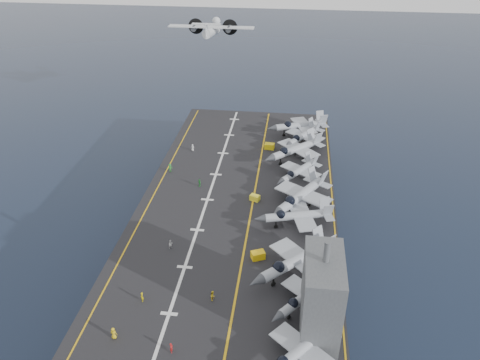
# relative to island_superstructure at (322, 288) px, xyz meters

# --- Properties ---
(ground) EXTENTS (500.00, 500.00, 0.00)m
(ground) POSITION_rel_island_superstructure_xyz_m (-15.00, 30.00, -17.90)
(ground) COLOR #142135
(ground) RESTS_ON ground
(hull) EXTENTS (36.00, 90.00, 10.00)m
(hull) POSITION_rel_island_superstructure_xyz_m (-15.00, 30.00, -12.90)
(hull) COLOR #56595E
(hull) RESTS_ON ground
(flight_deck) EXTENTS (38.00, 92.00, 0.40)m
(flight_deck) POSITION_rel_island_superstructure_xyz_m (-15.00, 30.00, -7.70)
(flight_deck) COLOR black
(flight_deck) RESTS_ON hull
(foul_line) EXTENTS (0.35, 90.00, 0.02)m
(foul_line) POSITION_rel_island_superstructure_xyz_m (-12.00, 30.00, -7.48)
(foul_line) COLOR gold
(foul_line) RESTS_ON flight_deck
(landing_centerline) EXTENTS (0.50, 90.00, 0.02)m
(landing_centerline) POSITION_rel_island_superstructure_xyz_m (-21.00, 30.00, -7.48)
(landing_centerline) COLOR silver
(landing_centerline) RESTS_ON flight_deck
(deck_edge_port) EXTENTS (0.25, 90.00, 0.02)m
(deck_edge_port) POSITION_rel_island_superstructure_xyz_m (-32.00, 30.00, -7.48)
(deck_edge_port) COLOR gold
(deck_edge_port) RESTS_ON flight_deck
(deck_edge_stbd) EXTENTS (0.25, 90.00, 0.02)m
(deck_edge_stbd) POSITION_rel_island_superstructure_xyz_m (3.50, 30.00, -7.48)
(deck_edge_stbd) COLOR gold
(deck_edge_stbd) RESTS_ON flight_deck
(island_superstructure) EXTENTS (5.00, 10.00, 15.00)m
(island_superstructure) POSITION_rel_island_superstructure_xyz_m (0.00, 0.00, 0.00)
(island_superstructure) COLOR #56595E
(island_superstructure) RESTS_ON flight_deck
(fighter_jet_0) EXTENTS (15.55, 16.09, 4.68)m
(fighter_jet_0) POSITION_rel_island_superstructure_xyz_m (-2.64, -6.05, -5.16)
(fighter_jet_0) COLOR gray
(fighter_jet_0) RESTS_ON flight_deck
(fighter_jet_1) EXTENTS (14.61, 15.14, 4.40)m
(fighter_jet_1) POSITION_rel_island_superstructure_xyz_m (-1.75, 3.90, -5.30)
(fighter_jet_1) COLOR #8F979D
(fighter_jet_1) RESTS_ON flight_deck
(fighter_jet_2) EXTENTS (19.09, 18.92, 5.60)m
(fighter_jet_2) POSITION_rel_island_superstructure_xyz_m (-3.35, 10.67, -4.70)
(fighter_jet_2) COLOR #949FA6
(fighter_jet_2) RESTS_ON flight_deck
(fighter_jet_3) EXTENTS (16.19, 12.86, 4.93)m
(fighter_jet_3) POSITION_rel_island_superstructure_xyz_m (-3.25, 23.40, -5.03)
(fighter_jet_3) COLOR #939AA1
(fighter_jet_3) RESTS_ON flight_deck
(fighter_jet_4) EXTENTS (18.08, 19.78, 5.72)m
(fighter_jet_4) POSITION_rel_island_superstructure_xyz_m (-2.85, 29.60, -4.64)
(fighter_jet_4) COLOR #949DA3
(fighter_jet_4) RESTS_ON flight_deck
(fighter_jet_5) EXTENTS (14.55, 15.60, 4.51)m
(fighter_jet_5) POSITION_rel_island_superstructure_xyz_m (-3.38, 39.91, -5.25)
(fighter_jet_5) COLOR gray
(fighter_jet_5) RESTS_ON flight_deck
(fighter_jet_6) EXTENTS (18.71, 18.53, 5.49)m
(fighter_jet_6) POSITION_rel_island_superstructure_xyz_m (-4.23, 49.09, -4.76)
(fighter_jet_6) COLOR #91979F
(fighter_jet_6) RESTS_ON flight_deck
(fighter_jet_7) EXTENTS (15.45, 16.92, 4.89)m
(fighter_jet_7) POSITION_rel_island_superstructure_xyz_m (-2.50, 56.99, -5.05)
(fighter_jet_7) COLOR gray
(fighter_jet_7) RESTS_ON flight_deck
(fighter_jet_8) EXTENTS (17.89, 14.90, 5.31)m
(fighter_jet_8) POSITION_rel_island_superstructure_xyz_m (-3.29, 62.64, -4.85)
(fighter_jet_8) COLOR gray
(fighter_jet_8) RESTS_ON flight_deck
(tow_cart_a) EXTENTS (2.57, 2.20, 1.31)m
(tow_cart_a) POSITION_rel_island_superstructure_xyz_m (-9.50, 13.63, -6.85)
(tow_cart_a) COLOR yellow
(tow_cart_a) RESTS_ON flight_deck
(tow_cart_b) EXTENTS (2.17, 1.82, 1.11)m
(tow_cart_b) POSITION_rel_island_superstructure_xyz_m (-11.70, 31.00, -6.95)
(tow_cart_b) COLOR yellow
(tow_cart_b) RESTS_ON flight_deck
(tow_cart_c) EXTENTS (2.42, 1.73, 1.36)m
(tow_cart_c) POSITION_rel_island_superstructure_xyz_m (-10.37, 53.64, -6.82)
(tow_cart_c) COLOR #DABC0E
(tow_cart_c) RESTS_ON flight_deck
(crew_0) EXTENTS (1.17, 0.84, 1.83)m
(crew_0) POSITION_rel_island_superstructure_xyz_m (-27.23, -5.08, -6.58)
(crew_0) COLOR gold
(crew_0) RESTS_ON flight_deck
(crew_1) EXTENTS (1.05, 1.18, 1.63)m
(crew_1) POSITION_rel_island_superstructure_xyz_m (-25.51, 1.96, -6.68)
(crew_1) COLOR #D2BA05
(crew_1) RESTS_ON flight_deck
(crew_2) EXTENTS (1.13, 1.16, 1.62)m
(crew_2) POSITION_rel_island_superstructure_xyz_m (-24.38, 14.46, -6.69)
(crew_2) COLOR silver
(crew_2) RESTS_ON flight_deck
(crew_3) EXTENTS (1.31, 1.25, 1.83)m
(crew_3) POSITION_rel_island_superstructure_xyz_m (-31.07, 40.07, -6.59)
(crew_3) COLOR #238027
(crew_3) RESTS_ON flight_deck
(crew_4) EXTENTS (1.17, 1.24, 1.72)m
(crew_4) POSITION_rel_island_superstructure_xyz_m (-23.52, 34.81, -6.64)
(crew_4) COLOR #268C33
(crew_4) RESTS_ON flight_deck
(crew_5) EXTENTS (1.01, 0.70, 1.63)m
(crew_5) POSITION_rel_island_superstructure_xyz_m (-28.28, 50.40, -6.68)
(crew_5) COLOR silver
(crew_5) RESTS_ON flight_deck
(crew_6) EXTENTS (0.69, 1.00, 1.61)m
(crew_6) POSITION_rel_island_superstructure_xyz_m (-18.98, -6.36, -6.69)
(crew_6) COLOR #B21919
(crew_6) RESTS_ON flight_deck
(crew_7) EXTENTS (0.66, 0.99, 1.65)m
(crew_7) POSITION_rel_island_superstructure_xyz_m (-15.25, 3.56, -6.68)
(crew_7) COLOR yellow
(crew_7) RESTS_ON flight_deck
(transport_plane) EXTENTS (24.51, 16.76, 5.78)m
(transport_plane) POSITION_rel_island_superstructure_xyz_m (-29.98, 88.31, 11.14)
(transport_plane) COLOR silver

